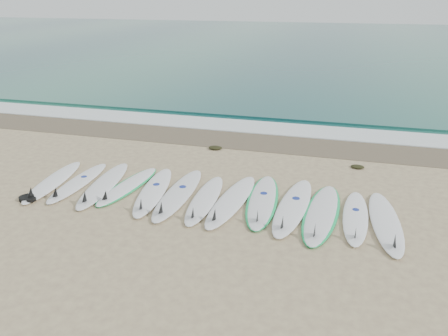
% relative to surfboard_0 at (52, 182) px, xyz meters
% --- Properties ---
extents(ground, '(120.00, 120.00, 0.00)m').
position_rel_surfboard_0_xyz_m(ground, '(3.72, 0.27, -0.06)').
color(ground, tan).
extents(ocean, '(120.00, 55.00, 0.03)m').
position_rel_surfboard_0_xyz_m(ocean, '(3.72, 32.77, -0.04)').
color(ocean, '#1D5B52').
rests_on(ocean, ground).
extents(wet_sand_band, '(120.00, 1.80, 0.01)m').
position_rel_surfboard_0_xyz_m(wet_sand_band, '(3.72, 4.37, -0.05)').
color(wet_sand_band, brown).
rests_on(wet_sand_band, ground).
extents(foam_band, '(120.00, 1.40, 0.04)m').
position_rel_surfboard_0_xyz_m(foam_band, '(3.72, 5.77, -0.04)').
color(foam_band, silver).
rests_on(foam_band, ground).
extents(wave_crest, '(120.00, 1.00, 0.10)m').
position_rel_surfboard_0_xyz_m(wave_crest, '(3.72, 7.27, -0.01)').
color(wave_crest, '#1D5B52').
rests_on(wave_crest, ground).
extents(surfboard_0, '(0.81, 2.59, 0.33)m').
position_rel_surfboard_0_xyz_m(surfboard_0, '(0.00, 0.00, 0.00)').
color(surfboard_0, white).
rests_on(surfboard_0, ground).
extents(surfboard_1, '(0.54, 2.45, 0.31)m').
position_rel_surfboard_0_xyz_m(surfboard_1, '(0.60, 0.11, -0.00)').
color(surfboard_1, white).
rests_on(surfboard_1, ground).
extents(surfboard_2, '(0.87, 2.75, 0.35)m').
position_rel_surfboard_0_xyz_m(surfboard_2, '(1.26, 0.14, 0.00)').
color(surfboard_2, silver).
rests_on(surfboard_2, ground).
extents(surfboard_3, '(0.84, 2.41, 0.30)m').
position_rel_surfboard_0_xyz_m(surfboard_3, '(1.81, 0.27, -0.01)').
color(surfboard_3, white).
rests_on(surfboard_3, ground).
extents(surfboard_4, '(0.95, 2.70, 0.34)m').
position_rel_surfboard_0_xyz_m(surfboard_4, '(2.51, 0.11, 0.00)').
color(surfboard_4, white).
rests_on(surfboard_4, ground).
extents(surfboard_5, '(0.63, 2.81, 0.36)m').
position_rel_surfboard_0_xyz_m(surfboard_5, '(3.10, 0.12, 0.01)').
color(surfboard_5, silver).
rests_on(surfboard_5, ground).
extents(surfboard_6, '(0.62, 2.52, 0.32)m').
position_rel_surfboard_0_xyz_m(surfboard_6, '(3.75, 0.03, -0.00)').
color(surfboard_6, white).
rests_on(surfboard_6, ground).
extents(surfboard_7, '(0.83, 2.79, 0.35)m').
position_rel_surfboard_0_xyz_m(surfboard_7, '(4.32, 0.10, 0.00)').
color(surfboard_7, white).
rests_on(surfboard_7, ground).
extents(surfboard_8, '(0.86, 2.74, 0.34)m').
position_rel_surfboard_0_xyz_m(surfboard_8, '(4.96, 0.32, -0.01)').
color(surfboard_8, silver).
rests_on(surfboard_8, ground).
extents(surfboard_9, '(0.83, 2.88, 0.36)m').
position_rel_surfboard_0_xyz_m(surfboard_9, '(5.62, 0.18, 0.01)').
color(surfboard_9, white).
rests_on(surfboard_9, ground).
extents(surfboard_10, '(0.88, 2.83, 0.35)m').
position_rel_surfboard_0_xyz_m(surfboard_10, '(6.22, 0.06, -0.00)').
color(surfboard_10, silver).
rests_on(surfboard_10, ground).
extents(surfboard_11, '(0.54, 2.39, 0.31)m').
position_rel_surfboard_0_xyz_m(surfboard_11, '(6.88, 0.06, -0.00)').
color(surfboard_11, white).
rests_on(surfboard_11, ground).
extents(surfboard_12, '(0.75, 2.70, 0.34)m').
position_rel_surfboard_0_xyz_m(surfboard_12, '(7.45, -0.01, 0.00)').
color(surfboard_12, white).
rests_on(surfboard_12, ground).
extents(seaweed_near, '(0.40, 0.31, 0.08)m').
position_rel_surfboard_0_xyz_m(seaweed_near, '(3.02, 3.38, -0.02)').
color(seaweed_near, black).
rests_on(seaweed_near, ground).
extents(seaweed_far, '(0.34, 0.27, 0.07)m').
position_rel_surfboard_0_xyz_m(seaweed_far, '(6.96, 2.94, -0.02)').
color(seaweed_far, black).
rests_on(seaweed_far, ground).
extents(leash_coil, '(0.46, 0.36, 0.11)m').
position_rel_surfboard_0_xyz_m(leash_coil, '(0.03, -0.90, -0.01)').
color(leash_coil, black).
rests_on(leash_coil, ground).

